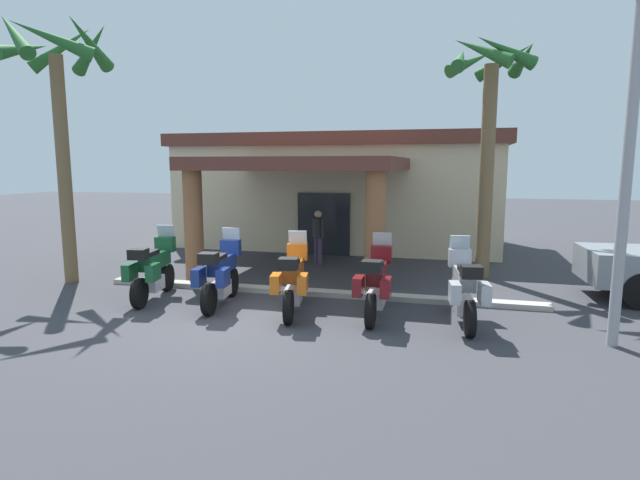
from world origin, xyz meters
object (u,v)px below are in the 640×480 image
at_px(motel_building, 340,189).
at_px(palm_tree_near_portico, 489,103).
at_px(motorcycle_orange, 293,280).
at_px(pedestrian, 318,234).
at_px(roadside_sign, 636,69).
at_px(motorcycle_blue, 220,274).
at_px(motorcycle_silver, 464,288).
at_px(motorcycle_maroon, 376,283).
at_px(palm_tree_roadside, 58,85).
at_px(motorcycle_green, 153,269).

distance_m(motel_building, palm_tree_near_portico, 7.30).
height_order(motorcycle_orange, pedestrian, pedestrian).
relative_size(pedestrian, roadside_sign, 0.25).
height_order(motorcycle_blue, motorcycle_silver, same).
bearing_deg(palm_tree_near_portico, motel_building, 136.31).
bearing_deg(motorcycle_blue, roadside_sign, -101.92).
relative_size(motel_building, motorcycle_blue, 5.43).
distance_m(motorcycle_orange, roadside_sign, 6.99).
xyz_separation_m(motorcycle_orange, roadside_sign, (5.82, -0.54, 3.83)).
bearing_deg(palm_tree_near_portico, motorcycle_maroon, -117.69).
bearing_deg(palm_tree_roadside, pedestrian, 33.81).
relative_size(motorcycle_green, motorcycle_orange, 1.00).
bearing_deg(motel_building, palm_tree_near_portico, -42.97).
bearing_deg(palm_tree_roadside, motorcycle_orange, -11.23).
bearing_deg(roadside_sign, motorcycle_green, 175.10).
distance_m(motorcycle_maroon, palm_tree_roadside, 9.27).
bearing_deg(palm_tree_near_portico, motorcycle_orange, -131.55).
bearing_deg(pedestrian, palm_tree_roadside, -17.78).
distance_m(motorcycle_green, motorcycle_blue, 1.70).
relative_size(motorcycle_orange, palm_tree_roadside, 0.33).
height_order(motorcycle_blue, motorcycle_maroon, same).
xyz_separation_m(motorcycle_blue, roadside_sign, (7.52, -0.70, 3.83)).
xyz_separation_m(motel_building, palm_tree_roadside, (-5.46, -7.95, 2.88)).
height_order(motorcycle_blue, palm_tree_near_portico, palm_tree_near_portico).
bearing_deg(motorcycle_orange, palm_tree_roadside, 68.85).
xyz_separation_m(pedestrian, palm_tree_roadside, (-5.67, -3.80, 4.03)).
bearing_deg(motorcycle_maroon, pedestrian, 26.46).
bearing_deg(motorcycle_silver, palm_tree_roadside, 76.47).
bearing_deg(palm_tree_near_portico, motorcycle_green, -150.10).
bearing_deg(motorcycle_blue, motorcycle_orange, -101.94).
distance_m(motorcycle_blue, motorcycle_orange, 1.71).
xyz_separation_m(motel_building, palm_tree_near_portico, (4.96, -4.74, 2.51)).
bearing_deg(palm_tree_roadside, palm_tree_near_portico, 17.15).
bearing_deg(motorcycle_blue, motorcycle_green, 80.33).
height_order(motorcycle_green, palm_tree_near_portico, palm_tree_near_portico).
bearing_deg(motorcycle_green, pedestrian, -37.93).
height_order(motorcycle_blue, roadside_sign, roadside_sign).
distance_m(motorcycle_blue, roadside_sign, 8.47).
bearing_deg(motorcycle_silver, pedestrian, 33.21).
height_order(motorcycle_orange, motorcycle_silver, same).
bearing_deg(motorcycle_green, motel_building, -24.39).
bearing_deg(palm_tree_roadside, motorcycle_maroon, -7.96).
height_order(motorcycle_green, motorcycle_blue, same).
height_order(motorcycle_orange, roadside_sign, roadside_sign).
xyz_separation_m(motorcycle_green, palm_tree_near_portico, (7.38, 4.24, 3.93)).
distance_m(motorcycle_silver, palm_tree_roadside, 10.80).
height_order(motorcycle_orange, palm_tree_near_portico, palm_tree_near_portico).
height_order(motorcycle_maroon, pedestrian, pedestrian).
bearing_deg(motorcycle_green, palm_tree_roadside, 62.00).
bearing_deg(roadside_sign, motorcycle_maroon, 170.62).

